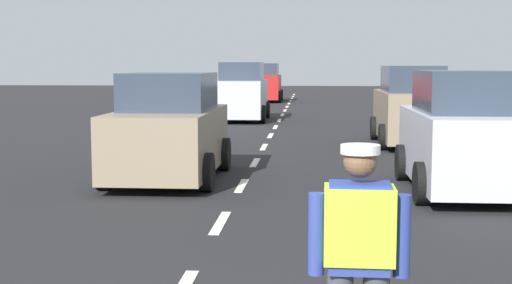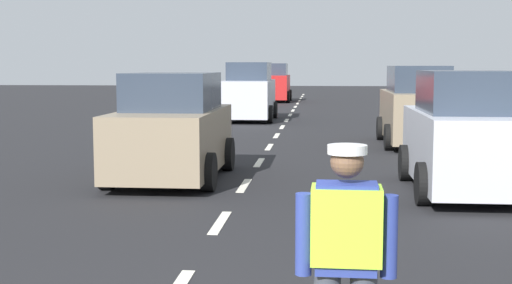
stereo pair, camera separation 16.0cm
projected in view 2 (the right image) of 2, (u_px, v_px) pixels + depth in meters
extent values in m
plane|color=black|center=(283.00, 126.00, 24.84)|extent=(96.00, 96.00, 0.00)
cube|color=silver|center=(220.00, 222.00, 9.70)|extent=(0.14, 1.40, 0.01)
cube|color=silver|center=(244.00, 186.00, 12.67)|extent=(0.14, 1.40, 0.01)
cube|color=silver|center=(259.00, 163.00, 15.64)|extent=(0.14, 1.40, 0.01)
cube|color=silver|center=(269.00, 147.00, 18.61)|extent=(0.14, 1.40, 0.01)
cube|color=silver|center=(277.00, 136.00, 21.58)|extent=(0.14, 1.40, 0.01)
cube|color=silver|center=(282.00, 127.00, 24.55)|extent=(0.14, 1.40, 0.01)
cube|color=silver|center=(287.00, 120.00, 27.51)|extent=(0.14, 1.40, 0.01)
cube|color=silver|center=(290.00, 115.00, 30.48)|extent=(0.14, 1.40, 0.01)
cube|color=silver|center=(293.00, 110.00, 33.45)|extent=(0.14, 1.40, 0.01)
cube|color=silver|center=(295.00, 107.00, 36.42)|extent=(0.14, 1.40, 0.01)
cube|color=silver|center=(297.00, 104.00, 39.39)|extent=(0.14, 1.40, 0.01)
cube|color=silver|center=(299.00, 101.00, 42.36)|extent=(0.14, 1.40, 0.01)
cube|color=silver|center=(301.00, 98.00, 45.32)|extent=(0.14, 1.40, 0.01)
cube|color=silver|center=(302.00, 96.00, 48.29)|extent=(0.14, 1.40, 0.01)
cube|color=silver|center=(303.00, 95.00, 51.26)|extent=(0.14, 1.40, 0.01)
cube|color=navy|center=(346.00, 228.00, 4.59)|extent=(0.40, 0.25, 0.60)
cube|color=#A5EA33|center=(346.00, 225.00, 4.59)|extent=(0.46, 0.29, 0.51)
cylinder|color=navy|center=(303.00, 234.00, 4.62)|extent=(0.11, 0.11, 0.55)
cylinder|color=navy|center=(389.00, 237.00, 4.56)|extent=(0.11, 0.11, 0.55)
sphere|color=brown|center=(347.00, 162.00, 4.54)|extent=(0.22, 0.22, 0.22)
cylinder|color=silver|center=(347.00, 149.00, 4.53)|extent=(0.26, 0.26, 0.06)
cube|color=red|center=(273.00, 87.00, 41.46)|extent=(1.83, 3.93, 1.39)
cube|color=#2D3847|center=(273.00, 69.00, 41.44)|extent=(1.61, 2.16, 0.70)
cylinder|color=black|center=(288.00, 97.00, 40.23)|extent=(0.22, 0.68, 0.68)
cylinder|color=black|center=(256.00, 97.00, 40.40)|extent=(0.22, 0.68, 0.68)
cylinder|color=black|center=(290.00, 95.00, 42.64)|extent=(0.22, 0.68, 0.68)
cylinder|color=black|center=(259.00, 95.00, 42.81)|extent=(0.22, 0.68, 0.68)
cube|color=gray|center=(172.00, 140.00, 13.34)|extent=(1.76, 3.99, 1.15)
cube|color=#2D3847|center=(173.00, 91.00, 13.34)|extent=(1.55, 2.19, 0.70)
cylinder|color=black|center=(208.00, 172.00, 12.08)|extent=(0.22, 0.68, 0.68)
cylinder|color=black|center=(107.00, 171.00, 12.25)|extent=(0.22, 0.68, 0.68)
cylinder|color=black|center=(228.00, 154.00, 14.53)|extent=(0.22, 0.68, 0.68)
cylinder|color=black|center=(143.00, 153.00, 14.69)|extent=(0.22, 0.68, 0.68)
cube|color=silver|center=(466.00, 147.00, 11.93)|extent=(1.69, 3.82, 1.21)
cube|color=#2D3847|center=(469.00, 92.00, 11.73)|extent=(1.49, 2.10, 0.70)
cylinder|color=black|center=(406.00, 163.00, 13.23)|extent=(0.22, 0.68, 0.68)
cylinder|color=black|center=(499.00, 164.00, 13.07)|extent=(0.22, 0.68, 0.68)
cylinder|color=black|center=(424.00, 184.00, 10.89)|extent=(0.22, 0.68, 0.68)
cube|color=gray|center=(417.00, 115.00, 19.02)|extent=(1.67, 4.11, 1.28)
cube|color=#2D3847|center=(418.00, 79.00, 18.81)|extent=(1.47, 2.26, 0.70)
cylinder|color=black|center=(381.00, 128.00, 20.41)|extent=(0.22, 0.68, 0.68)
cylinder|color=black|center=(440.00, 129.00, 20.25)|extent=(0.22, 0.68, 0.68)
cylinder|color=black|center=(389.00, 137.00, 17.89)|extent=(0.22, 0.68, 0.68)
cylinder|color=black|center=(457.00, 138.00, 17.73)|extent=(0.22, 0.68, 0.68)
cube|color=silver|center=(249.00, 98.00, 27.47)|extent=(1.78, 4.21, 1.40)
cube|color=#2D3847|center=(249.00, 71.00, 27.46)|extent=(1.57, 2.32, 0.70)
cylinder|color=black|center=(270.00, 114.00, 26.15)|extent=(0.22, 0.68, 0.68)
cylinder|color=black|center=(221.00, 114.00, 26.33)|extent=(0.22, 0.68, 0.68)
cylinder|color=black|center=(274.00, 110.00, 28.74)|extent=(0.22, 0.68, 0.68)
cylinder|color=black|center=(231.00, 110.00, 28.91)|extent=(0.22, 0.68, 0.68)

